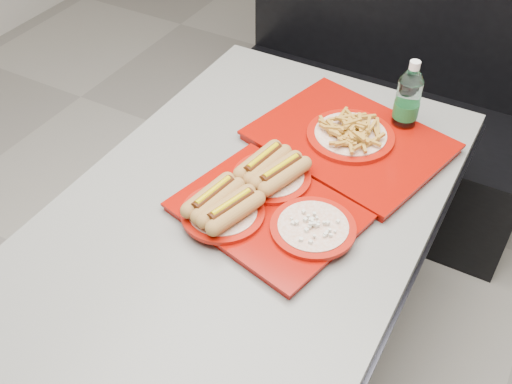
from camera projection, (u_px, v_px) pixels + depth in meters
The scene contains 6 objects.
ground at pixel (249, 360), 2.07m from camera, with size 6.00×6.00×0.00m, color gray.
diner_table at pixel (247, 246), 1.67m from camera, with size 0.92×1.42×0.75m.
booth_bench at pixel (378, 105), 2.50m from camera, with size 1.30×0.57×1.35m.
tray_near at pixel (263, 202), 1.51m from camera, with size 0.50×0.43×0.09m.
tray_far at pixel (350, 138), 1.71m from camera, with size 0.60×0.52×0.10m.
water_bottle at pixel (407, 102), 1.72m from camera, with size 0.07×0.07×0.23m.
Camera 1 is at (0.57, -0.97, 1.83)m, focal length 42.00 mm.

